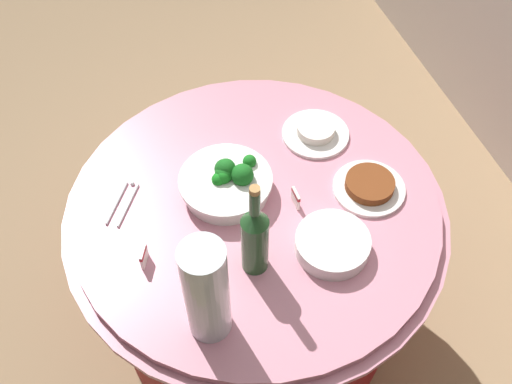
# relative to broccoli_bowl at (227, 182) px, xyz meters

# --- Properties ---
(ground_plane) EXTENTS (6.00, 6.00, 0.00)m
(ground_plane) POSITION_rel_broccoli_bowl_xyz_m (0.07, 0.07, -0.78)
(ground_plane) COLOR #9E7F5B
(buffet_table) EXTENTS (1.16, 1.16, 0.74)m
(buffet_table) POSITION_rel_broccoli_bowl_xyz_m (0.07, 0.07, -0.41)
(buffet_table) COLOR maroon
(buffet_table) RESTS_ON ground_plane
(broccoli_bowl) EXTENTS (0.28, 0.28, 0.11)m
(broccoli_bowl) POSITION_rel_broccoli_bowl_xyz_m (0.00, 0.00, 0.00)
(broccoli_bowl) COLOR white
(broccoli_bowl) RESTS_ON buffet_table
(plate_stack) EXTENTS (0.21, 0.21, 0.05)m
(plate_stack) POSITION_rel_broccoli_bowl_xyz_m (0.29, 0.22, -0.02)
(plate_stack) COLOR white
(plate_stack) RESTS_ON buffet_table
(wine_bottle) EXTENTS (0.07, 0.07, 0.34)m
(wine_bottle) POSITION_rel_broccoli_bowl_xyz_m (0.27, 0.00, 0.09)
(wine_bottle) COLOR #234C25
(wine_bottle) RESTS_ON buffet_table
(decorative_fruit_vase) EXTENTS (0.11, 0.11, 0.34)m
(decorative_fruit_vase) POSITION_rel_broccoli_bowl_xyz_m (0.41, -0.16, 0.11)
(decorative_fruit_vase) COLOR silver
(decorative_fruit_vase) RESTS_ON buffet_table
(serving_tongs) EXTENTS (0.16, 0.12, 0.01)m
(serving_tongs) POSITION_rel_broccoli_bowl_xyz_m (-0.05, -0.31, -0.04)
(serving_tongs) COLOR silver
(serving_tongs) RESTS_ON buffet_table
(food_plate_stir_fry) EXTENTS (0.22, 0.22, 0.04)m
(food_plate_stir_fry) POSITION_rel_broccoli_bowl_xyz_m (0.12, 0.41, -0.02)
(food_plate_stir_fry) COLOR white
(food_plate_stir_fry) RESTS_ON buffet_table
(food_plate_rice) EXTENTS (0.22, 0.22, 0.04)m
(food_plate_rice) POSITION_rel_broccoli_bowl_xyz_m (-0.14, 0.34, -0.03)
(food_plate_rice) COLOR white
(food_plate_rice) RESTS_ON buffet_table
(label_placard_front) EXTENTS (0.05, 0.03, 0.05)m
(label_placard_front) POSITION_rel_broccoli_bowl_xyz_m (0.17, -0.28, -0.01)
(label_placard_front) COLOR white
(label_placard_front) RESTS_ON buffet_table
(label_placard_mid) EXTENTS (0.05, 0.01, 0.05)m
(label_placard_mid) POSITION_rel_broccoli_bowl_xyz_m (0.11, 0.18, -0.01)
(label_placard_mid) COLOR white
(label_placard_mid) RESTS_ON buffet_table
(label_placard_rear) EXTENTS (0.05, 0.01, 0.05)m
(label_placard_rear) POSITION_rel_broccoli_bowl_xyz_m (0.19, -0.13, -0.01)
(label_placard_rear) COLOR white
(label_placard_rear) RESTS_ON buffet_table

